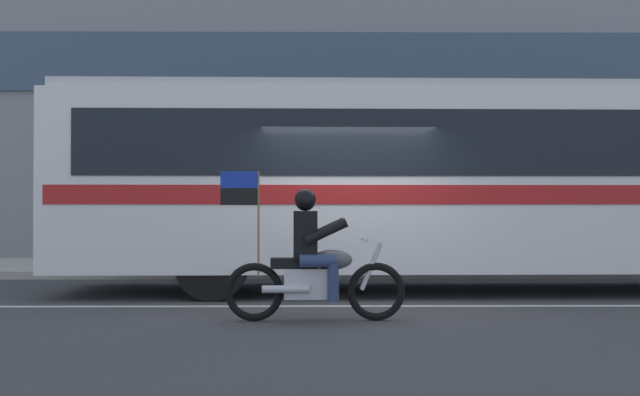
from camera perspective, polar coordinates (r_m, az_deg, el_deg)
name	(u,v)px	position (r m, az deg, el deg)	size (l,w,h in m)	color
ground_plane	(349,301)	(10.85, 2.22, -7.86)	(60.00, 60.00, 0.00)	#3D3D3F
sidewalk_curb	(337,267)	(15.91, 1.32, -5.31)	(28.00, 3.80, 0.15)	#B7B2A8
lane_center_stripe	(351,306)	(10.25, 2.38, -8.25)	(26.60, 0.14, 0.01)	silver
transit_bus	(478,174)	(12.25, 11.98, 1.81)	(13.31, 2.79, 3.22)	white
motorcycle_with_rider	(313,265)	(8.87, -0.52, -5.12)	(2.20, 0.64, 1.78)	black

